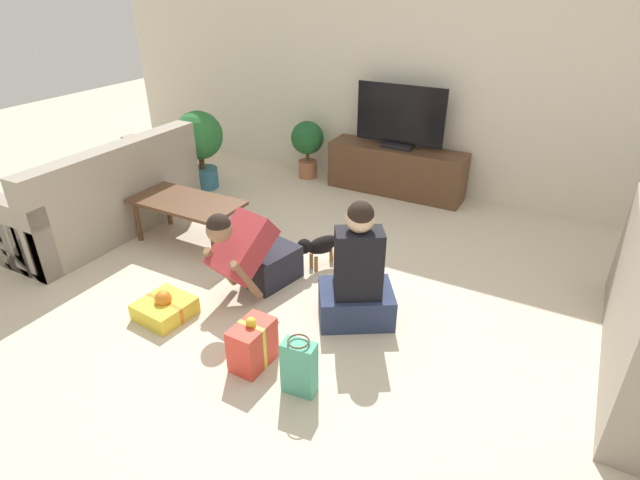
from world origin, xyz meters
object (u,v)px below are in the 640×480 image
at_px(potted_plant_corner_left, 199,142).
at_px(dog, 319,246).
at_px(tv_console, 396,170).
at_px(sofa_left, 100,199).
at_px(person_kneeling, 253,254).
at_px(tv, 400,120).
at_px(potted_plant_back_left, 307,143).
at_px(person_sitting, 357,279).
at_px(gift_bag_a, 299,367).
at_px(coffee_table, 187,206).
at_px(gift_box_b, 253,344).
at_px(gift_box_a, 165,308).

distance_m(potted_plant_corner_left, dog, 2.28).
bearing_deg(tv_console, dog, -88.90).
relative_size(sofa_left, person_kneeling, 2.33).
bearing_deg(person_kneeling, tv, 96.57).
xyz_separation_m(tv_console, potted_plant_corner_left, (-2.02, -0.92, 0.28)).
bearing_deg(potted_plant_back_left, sofa_left, -115.93).
bearing_deg(tv, person_sitting, -75.43).
bearing_deg(sofa_left, potted_plant_corner_left, 173.49).
bearing_deg(gift_bag_a, person_kneeling, 138.73).
relative_size(coffee_table, gift_box_b, 2.78).
xyz_separation_m(sofa_left, gift_box_a, (1.54, -0.79, -0.24)).
distance_m(tv_console, potted_plant_corner_left, 2.23).
xyz_separation_m(potted_plant_back_left, person_kneeling, (0.88, -2.36, -0.10)).
bearing_deg(person_kneeling, potted_plant_back_left, 122.53).
bearing_deg(person_kneeling, coffee_table, 171.24).
bearing_deg(gift_bag_a, person_sitting, 90.08).
xyz_separation_m(dog, gift_box_a, (-0.66, -1.14, -0.13)).
relative_size(tv, person_sitting, 1.03).
height_order(potted_plant_back_left, person_sitting, person_sitting).
distance_m(sofa_left, gift_box_a, 1.75).
relative_size(tv, person_kneeling, 1.21).
distance_m(person_sitting, gift_box_a, 1.41).
relative_size(tv, gift_box_b, 2.70).
xyz_separation_m(person_kneeling, gift_bag_a, (0.85, -0.75, -0.15)).
height_order(tv_console, dog, tv_console).
bearing_deg(tv_console, potted_plant_back_left, -177.43).
bearing_deg(person_kneeling, tv_console, 96.57).
height_order(person_kneeling, person_sitting, person_sitting).
distance_m(gift_box_b, gift_bag_a, 0.39).
bearing_deg(tv_console, gift_box_a, -101.72).
height_order(potted_plant_corner_left, gift_box_b, potted_plant_corner_left).
xyz_separation_m(potted_plant_corner_left, person_kneeling, (1.78, -1.50, -0.21)).
relative_size(coffee_table, potted_plant_corner_left, 1.14).
distance_m(tv, dog, 1.96).
xyz_separation_m(sofa_left, potted_plant_corner_left, (0.15, 1.29, 0.23)).
height_order(tv, gift_bag_a, tv).
bearing_deg(coffee_table, person_sitting, -10.19).
bearing_deg(gift_box_b, potted_plant_back_left, 113.89).
bearing_deg(person_sitting, dog, -72.81).
xyz_separation_m(sofa_left, gift_bag_a, (2.78, -0.95, -0.13)).
height_order(coffee_table, tv_console, tv_console).
bearing_deg(tv, tv_console, 180.00).
bearing_deg(potted_plant_back_left, tv_console, 2.57).
distance_m(person_kneeling, gift_box_a, 0.75).
bearing_deg(potted_plant_back_left, dog, -57.53).
bearing_deg(gift_bag_a, sofa_left, 161.06).
height_order(tv, person_kneeling, tv).
bearing_deg(gift_bag_a, gift_box_a, 172.39).
bearing_deg(potted_plant_corner_left, gift_box_a, -56.19).
bearing_deg(gift_box_a, potted_plant_back_left, 99.48).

